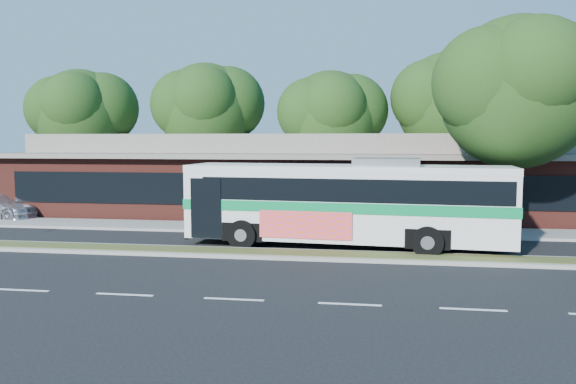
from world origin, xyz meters
name	(u,v)px	position (x,y,z in m)	size (l,w,h in m)	color
ground	(269,259)	(0.00, 0.00, 0.00)	(120.00, 120.00, 0.00)	black
median_strip	(272,254)	(0.00, 0.60, 0.07)	(26.00, 1.10, 0.15)	#404B20
sidewalk	(294,229)	(0.00, 6.40, 0.06)	(44.00, 2.60, 0.12)	gray
plaza_building	(310,175)	(0.00, 12.99, 2.13)	(33.20, 11.20, 4.45)	maroon
lamp_post	(518,122)	(9.56, 6.00, 4.90)	(0.93, 0.18, 9.07)	slate
tree_bg_a	(88,113)	(-14.58, 15.14, 5.87)	(6.47, 5.80, 8.63)	black
tree_bg_b	(213,108)	(-6.57, 16.14, 6.14)	(6.69, 6.00, 9.00)	black
tree_bg_c	(337,116)	(1.40, 15.13, 5.59)	(6.24, 5.60, 8.26)	black
tree_bg_d	(456,102)	(8.45, 16.15, 6.42)	(6.91, 6.20, 9.37)	black
tree_bg_e	(567,111)	(14.42, 15.14, 5.74)	(6.47, 5.80, 8.50)	black
transit_bus	(347,198)	(2.59, 2.58, 1.92)	(12.46, 3.65, 3.45)	silver
sidewalk_tree	(528,89)	(9.80, 5.67, 6.21)	(6.97, 6.25, 9.19)	black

